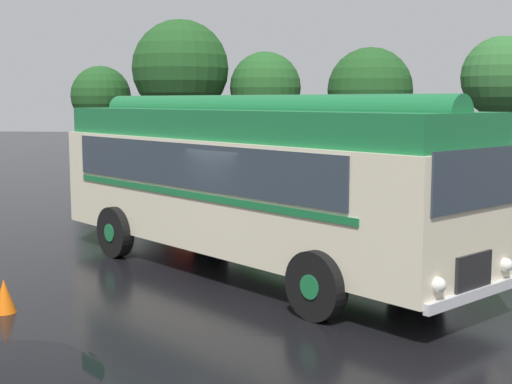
# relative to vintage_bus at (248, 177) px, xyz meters

# --- Properties ---
(ground_plane) EXTENTS (120.00, 120.00, 0.00)m
(ground_plane) POSITION_rel_vintage_bus_xyz_m (0.15, -0.52, -1.89)
(ground_plane) COLOR black
(vintage_bus) EXTENTS (9.11, 8.58, 3.49)m
(vintage_bus) POSITION_rel_vintage_bus_xyz_m (0.00, 0.00, 0.00)
(vintage_bus) COLOR beige
(vintage_bus) RESTS_ON ground
(car_near_left) EXTENTS (2.07, 4.26, 1.66)m
(car_near_left) POSITION_rel_vintage_bus_xyz_m (-3.04, 11.08, -1.05)
(car_near_left) COLOR maroon
(car_near_left) RESTS_ON ground
(car_mid_left) EXTENTS (2.27, 4.35, 1.66)m
(car_mid_left) POSITION_rel_vintage_bus_xyz_m (-0.24, 10.71, -1.05)
(car_mid_left) COLOR #B7BABF
(car_mid_left) RESTS_ON ground
(tree_far_left) EXTENTS (2.82, 2.88, 4.98)m
(tree_far_left) POSITION_rel_vintage_bus_xyz_m (-9.27, 19.33, 1.62)
(tree_far_left) COLOR #4C3823
(tree_far_left) RESTS_ON ground
(tree_left_of_centre) EXTENTS (4.40, 4.40, 7.01)m
(tree_left_of_centre) POSITION_rel_vintage_bus_xyz_m (-5.20, 18.54, 2.85)
(tree_left_of_centre) COLOR #4C3823
(tree_left_of_centre) RESTS_ON ground
(tree_centre) EXTENTS (3.25, 3.25, 5.58)m
(tree_centre) POSITION_rel_vintage_bus_xyz_m (-1.47, 18.85, 2.15)
(tree_centre) COLOR #4C3823
(tree_centre) RESTS_ON ground
(tree_right_of_centre) EXTENTS (3.88, 3.88, 5.77)m
(tree_right_of_centre) POSITION_rel_vintage_bus_xyz_m (3.43, 19.31, 1.98)
(tree_right_of_centre) COLOR #4C3823
(tree_right_of_centre) RESTS_ON ground
(tree_far_right) EXTENTS (3.53, 3.53, 6.16)m
(tree_far_right) POSITION_rel_vintage_bus_xyz_m (8.98, 18.65, 2.51)
(tree_far_right) COLOR #4C3823
(tree_far_right) RESTS_ON ground
(traffic_cone) EXTENTS (0.36, 0.36, 0.55)m
(traffic_cone) POSITION_rel_vintage_bus_xyz_m (-3.57, -3.19, -1.62)
(traffic_cone) COLOR orange
(traffic_cone) RESTS_ON ground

